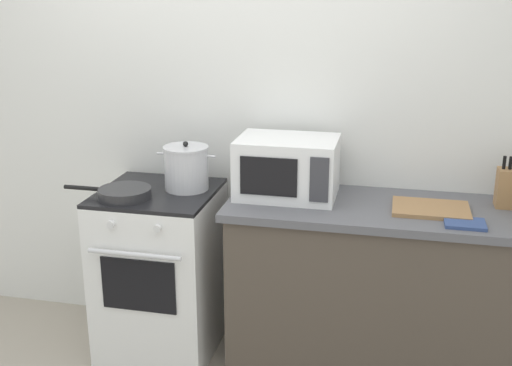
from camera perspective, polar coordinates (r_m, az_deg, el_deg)
name	(u,v)px	position (r m, az deg, el deg)	size (l,w,h in m)	color
back_wall	(292,120)	(3.43, 3.27, 5.68)	(4.40, 0.10, 2.50)	silver
lower_cabinet_right	(394,296)	(3.33, 12.39, -9.95)	(1.64, 0.56, 0.88)	#4C4238
countertop_right	(400,211)	(3.15, 12.93, -2.49)	(1.70, 0.60, 0.04)	#59595E
stove	(161,271)	(3.51, -8.61, -7.85)	(0.60, 0.64, 0.92)	white
stock_pot	(186,168)	(3.32, -6.32, 1.38)	(0.32, 0.24, 0.26)	silver
frying_pan	(124,193)	(3.26, -11.87, -0.88)	(0.47, 0.27, 0.05)	#28282B
microwave	(287,167)	(3.19, 2.85, 1.44)	(0.50, 0.37, 0.30)	white
cutting_board	(431,209)	(3.12, 15.52, -2.26)	(0.36, 0.26, 0.02)	#997047
knife_block	(510,188)	(3.27, 22.02, -0.39)	(0.13, 0.10, 0.26)	#997047
oven_mitt	(465,223)	(2.99, 18.37, -3.49)	(0.18, 0.14, 0.02)	#33477A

